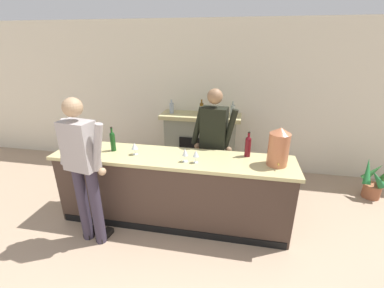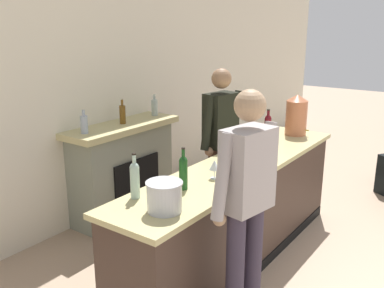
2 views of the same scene
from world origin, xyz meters
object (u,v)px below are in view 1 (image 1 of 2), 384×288
(fireplace_stone, at_px, (200,142))
(wine_bottle_cabernet_heavy, at_px, (113,140))
(wine_bottle_riesling_slim, at_px, (248,145))
(wine_bottle_burgundy_dark, at_px, (96,134))
(potted_plant_corner, at_px, (374,181))
(person_customer, at_px, (83,168))
(ice_bucket_steel, at_px, (80,145))
(wine_glass_front_left, at_px, (196,154))
(copper_dispenser, at_px, (279,147))
(person_bartender, at_px, (213,144))
(wine_glass_front_right, at_px, (134,146))
(wine_glass_near_bucket, at_px, (185,153))

(fireplace_stone, xyz_separation_m, wine_bottle_cabernet_heavy, (-0.94, -1.60, 0.57))
(wine_bottle_riesling_slim, bearing_deg, wine_bottle_burgundy_dark, 179.29)
(potted_plant_corner, relative_size, person_customer, 0.36)
(fireplace_stone, distance_m, ice_bucket_steel, 2.25)
(fireplace_stone, relative_size, person_customer, 0.80)
(wine_bottle_riesling_slim, bearing_deg, wine_glass_front_left, -153.06)
(person_customer, relative_size, wine_bottle_cabernet_heavy, 5.50)
(wine_glass_front_left, bearing_deg, wine_bottle_riesling_slim, 26.94)
(wine_bottle_riesling_slim, height_order, wine_bottle_cabernet_heavy, wine_bottle_cabernet_heavy)
(wine_bottle_riesling_slim, bearing_deg, copper_dispenser, -28.72)
(fireplace_stone, bearing_deg, wine_glass_front_left, -82.89)
(person_bartender, distance_m, ice_bucket_steel, 1.81)
(person_customer, relative_size, copper_dispenser, 3.94)
(potted_plant_corner, distance_m, person_customer, 4.33)
(fireplace_stone, relative_size, wine_glass_front_right, 9.15)
(person_customer, bearing_deg, wine_bottle_cabernet_heavy, 82.60)
(potted_plant_corner, xyz_separation_m, wine_glass_front_left, (-2.67, -1.30, 0.83))
(person_bartender, relative_size, ice_bucket_steel, 7.05)
(wine_glass_near_bucket, distance_m, wine_glass_front_left, 0.13)
(copper_dispenser, distance_m, wine_bottle_burgundy_dark, 2.47)
(fireplace_stone, relative_size, wine_bottle_riesling_slim, 4.46)
(copper_dispenser, bearing_deg, wine_glass_front_right, -178.81)
(person_customer, bearing_deg, wine_glass_front_left, 19.37)
(potted_plant_corner, height_order, wine_glass_near_bucket, wine_glass_near_bucket)
(copper_dispenser, xyz_separation_m, wine_glass_front_right, (-1.78, -0.04, -0.12))
(wine_bottle_riesling_slim, bearing_deg, wine_bottle_cabernet_heavy, -174.96)
(potted_plant_corner, bearing_deg, copper_dispenser, -145.50)
(ice_bucket_steel, bearing_deg, wine_bottle_burgundy_dark, 80.69)
(wine_bottle_burgundy_dark, bearing_deg, wine_glass_near_bucket, -13.83)
(wine_bottle_cabernet_heavy, relative_size, wine_glass_front_left, 2.09)
(wine_glass_near_bucket, bearing_deg, wine_bottle_cabernet_heavy, 171.40)
(fireplace_stone, height_order, person_bartender, person_bartender)
(fireplace_stone, distance_m, potted_plant_corner, 2.94)
(ice_bucket_steel, distance_m, wine_glass_front_right, 0.74)
(wine_bottle_burgundy_dark, bearing_deg, fireplace_stone, 47.85)
(potted_plant_corner, height_order, wine_glass_front_right, wine_glass_front_right)
(person_customer, xyz_separation_m, person_bartender, (1.37, 1.06, -0.03))
(ice_bucket_steel, relative_size, wine_bottle_burgundy_dark, 0.74)
(wine_glass_near_bucket, bearing_deg, wine_bottle_riesling_slim, 22.49)
(fireplace_stone, bearing_deg, wine_bottle_cabernet_heavy, -120.34)
(copper_dispenser, relative_size, wine_bottle_cabernet_heavy, 1.40)
(fireplace_stone, bearing_deg, wine_bottle_burgundy_dark, -132.15)
(potted_plant_corner, distance_m, wine_bottle_cabernet_heavy, 4.08)
(potted_plant_corner, relative_size, wine_bottle_riesling_slim, 1.99)
(fireplace_stone, height_order, wine_glass_front_right, fireplace_stone)
(ice_bucket_steel, xyz_separation_m, wine_bottle_cabernet_heavy, (0.40, 0.14, 0.04))
(wine_glass_front_right, distance_m, wine_glass_near_bucket, 0.69)
(copper_dispenser, xyz_separation_m, wine_glass_near_bucket, (-1.09, -0.12, -0.11))
(wine_bottle_cabernet_heavy, bearing_deg, potted_plant_corner, 16.67)
(ice_bucket_steel, relative_size, wine_glass_front_left, 1.59)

